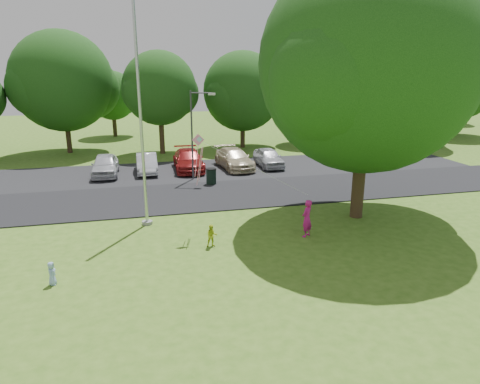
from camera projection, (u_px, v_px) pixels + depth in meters
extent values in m
plane|color=#3F681B|center=(242.00, 260.00, 16.79)|extent=(120.00, 120.00, 0.00)
cube|color=black|center=(206.00, 196.00, 25.18)|extent=(60.00, 6.00, 0.06)
cube|color=black|center=(191.00, 171.00, 31.25)|extent=(42.00, 7.00, 0.06)
cylinder|color=#B7BABF|center=(141.00, 120.00, 19.27)|extent=(0.14, 0.14, 10.00)
cylinder|color=gray|center=(147.00, 223.00, 20.64)|extent=(0.50, 0.50, 0.16)
cylinder|color=#3F3F44|center=(192.00, 136.00, 28.06)|extent=(0.12, 0.12, 5.88)
cylinder|color=#3F3F44|center=(201.00, 93.00, 27.20)|extent=(1.31, 0.56, 0.08)
cube|color=silver|center=(212.00, 94.00, 27.13)|extent=(0.49, 0.36, 0.14)
cylinder|color=black|center=(211.00, 177.00, 27.49)|extent=(0.64, 0.64, 1.02)
cylinder|color=black|center=(211.00, 169.00, 27.34)|extent=(0.68, 0.68, 0.06)
cylinder|color=#332316|center=(359.00, 179.00, 21.17)|extent=(0.62, 0.62, 3.91)
sphere|color=#13380F|center=(368.00, 64.00, 19.64)|extent=(10.10, 10.10, 10.10)
sphere|color=#13380F|center=(397.00, 80.00, 21.31)|extent=(6.56, 6.56, 6.56)
sphere|color=#13380F|center=(339.00, 76.00, 18.15)|extent=(6.06, 6.06, 6.06)
sphere|color=#13380F|center=(330.00, 86.00, 18.45)|extent=(5.25, 5.25, 5.25)
cylinder|color=#332316|center=(68.00, 135.00, 37.72)|extent=(0.44, 0.44, 3.19)
sphere|color=#13380F|center=(62.00, 81.00, 36.44)|extent=(8.50, 8.50, 8.50)
sphere|color=#13380F|center=(88.00, 88.00, 37.85)|extent=(5.53, 5.53, 5.53)
sphere|color=#13380F|center=(39.00, 87.00, 35.18)|extent=(5.10, 5.10, 5.10)
cylinder|color=#332316|center=(162.00, 134.00, 37.33)|extent=(0.44, 0.44, 3.43)
sphere|color=#13380F|center=(159.00, 88.00, 36.24)|extent=(6.27, 6.27, 6.27)
sphere|color=#13380F|center=(176.00, 93.00, 37.27)|extent=(4.07, 4.07, 4.07)
sphere|color=#13380F|center=(145.00, 93.00, 35.31)|extent=(3.76, 3.76, 3.76)
cylinder|color=#332316|center=(243.00, 133.00, 40.34)|extent=(0.44, 0.44, 2.66)
sphere|color=#13380F|center=(243.00, 91.00, 39.26)|extent=(7.27, 7.27, 7.27)
sphere|color=#13380F|center=(258.00, 97.00, 40.46)|extent=(4.72, 4.72, 4.72)
sphere|color=#13380F|center=(229.00, 96.00, 38.18)|extent=(4.36, 4.36, 4.36)
cylinder|color=#332316|center=(310.00, 128.00, 42.57)|extent=(0.44, 0.44, 3.02)
sphere|color=#13380F|center=(312.00, 92.00, 41.59)|extent=(5.67, 5.67, 5.67)
sphere|color=#13380F|center=(321.00, 96.00, 42.53)|extent=(3.68, 3.68, 3.68)
sphere|color=#13380F|center=(303.00, 96.00, 40.75)|extent=(3.40, 3.40, 3.40)
cylinder|color=#332316|center=(404.00, 127.00, 42.04)|extent=(0.44, 0.44, 3.42)
sphere|color=#13380F|center=(409.00, 76.00, 40.71)|extent=(8.77, 8.77, 8.77)
sphere|color=#13380F|center=(421.00, 83.00, 42.16)|extent=(5.70, 5.70, 5.70)
sphere|color=#13380F|center=(399.00, 82.00, 39.41)|extent=(5.26, 5.26, 5.26)
cylinder|color=#332316|center=(455.00, 123.00, 47.28)|extent=(0.44, 0.44, 2.92)
sphere|color=#13380F|center=(461.00, 85.00, 46.17)|extent=(7.24, 7.24, 7.24)
sphere|color=#13380F|center=(468.00, 90.00, 47.36)|extent=(4.70, 4.70, 4.70)
sphere|color=#13380F|center=(455.00, 89.00, 45.09)|extent=(4.34, 4.34, 4.34)
cylinder|color=#332316|center=(453.00, 114.00, 57.70)|extent=(0.44, 0.44, 2.60)
sphere|color=#13380F|center=(456.00, 90.00, 56.83)|extent=(5.20, 5.20, 5.20)
sphere|color=#13380F|center=(460.00, 93.00, 57.69)|extent=(3.38, 3.38, 3.38)
sphere|color=#13380F|center=(452.00, 93.00, 56.06)|extent=(3.12, 3.12, 3.12)
cylinder|color=#332316|center=(115.00, 125.00, 46.80)|extent=(0.44, 0.44, 2.60)
sphere|color=#13380F|center=(112.00, 95.00, 45.92)|extent=(5.20, 5.20, 5.20)
sphere|color=#13380F|center=(124.00, 99.00, 46.78)|extent=(3.38, 3.38, 3.38)
sphere|color=#13380F|center=(102.00, 99.00, 45.16)|extent=(3.12, 3.12, 3.12)
cylinder|color=#332316|center=(320.00, 119.00, 51.77)|extent=(0.44, 0.44, 2.60)
sphere|color=#13380F|center=(321.00, 93.00, 50.90)|extent=(5.20, 5.20, 5.20)
sphere|color=#13380F|center=(328.00, 96.00, 51.76)|extent=(3.38, 3.38, 3.38)
sphere|color=#13380F|center=(315.00, 95.00, 50.13)|extent=(3.12, 3.12, 3.12)
imported|color=silver|center=(105.00, 165.00, 29.63)|extent=(1.78, 4.32, 1.47)
imported|color=silver|center=(147.00, 163.00, 30.49)|extent=(1.41, 4.03, 1.33)
imported|color=maroon|center=(188.00, 160.00, 31.26)|extent=(2.18, 5.09, 1.46)
imported|color=#C6B793|center=(234.00, 159.00, 31.78)|extent=(2.50, 5.12, 1.44)
imported|color=silver|center=(268.00, 157.00, 32.33)|extent=(1.64, 4.06, 1.38)
imported|color=#C41A7C|center=(307.00, 218.00, 18.93)|extent=(0.74, 0.71, 1.70)
imported|color=#BBCF20|center=(212.00, 236.00, 17.93)|extent=(0.47, 0.37, 0.97)
imported|color=#92AFE1|center=(52.00, 273.00, 14.78)|extent=(0.30, 0.44, 0.85)
cube|color=pink|center=(198.00, 140.00, 18.42)|extent=(0.53, 0.07, 0.53)
cube|color=#8CC6E5|center=(199.00, 139.00, 18.40)|extent=(0.25, 0.04, 0.25)
cylinder|color=white|center=(253.00, 168.00, 18.52)|extent=(4.54, 1.58, 2.36)
cylinder|color=pink|center=(196.00, 162.00, 18.66)|extent=(0.18, 0.23, 1.41)
cylinder|color=pink|center=(201.00, 164.00, 18.79)|extent=(0.20, 0.37, 1.61)
cylinder|color=pink|center=(199.00, 167.00, 18.67)|extent=(0.22, 0.54, 1.80)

